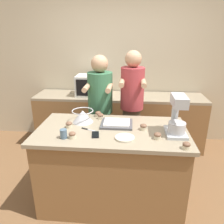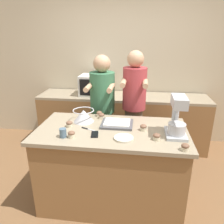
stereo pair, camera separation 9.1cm
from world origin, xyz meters
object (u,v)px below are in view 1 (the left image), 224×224
Objects in this scene: microwave_oven at (91,85)px; drinking_glass at (64,134)px; cupcake_3 at (72,135)px; cupcake_6 at (101,116)px; cell_phone at (95,135)px; cupcake_2 at (69,125)px; stand_mixer at (177,118)px; person_left at (100,111)px; knife at (89,130)px; person_right at (132,110)px; small_plate at (125,138)px; baking_tray at (117,123)px; cupcake_5 at (186,145)px; cupcake_0 at (157,136)px; cupcake_1 at (98,114)px; cupcake_4 at (143,127)px; mixing_bowl at (83,116)px.

drinking_glass is at bearing -89.03° from microwave_oven.
cupcake_6 is at bearing 68.61° from cupcake_3.
cell_phone is 2.18× the size of cupcake_2.
stand_mixer is 0.87× the size of microwave_oven.
person_left is 7.82× the size of knife.
small_plate is (-0.06, -0.91, 0.03)m from person_right.
person_right is at bearing 74.56° from baking_tray.
microwave_oven is 2.10m from cupcake_5.
baking_tray is at bearing 143.99° from cupcake_0.
cupcake_6 is (-0.20, 0.17, 0.02)m from baking_tray.
cupcake_3 and cupcake_5 have the same top height.
small_plate is (0.10, -0.32, -0.01)m from baking_tray.
cupcake_3 is (-0.41, -0.36, 0.02)m from baking_tray.
person_right is 0.97m from cupcake_2.
cupcake_1 is 0.08m from cupcake_6.
cupcake_2 is (-0.51, -0.11, 0.02)m from baking_tray.
person_left is at bearing 114.35° from baking_tray.
cupcake_4 is at bearing -79.70° from person_right.
cupcake_1 is 0.62m from cupcake_3.
drinking_glass is 0.60m from cupcake_6.
small_plate is 0.31m from cupcake_0.
person_left is 23.07× the size of cupcake_0.
person_right reaches higher than cell_phone.
person_left is 23.07× the size of cupcake_6.
mixing_bowl is (-0.56, -0.53, 0.10)m from person_right.
cupcake_4 is at bearing 19.52° from cell_phone.
cupcake_1 is at bearing -86.37° from person_left.
microwave_oven is 6.62× the size of cupcake_4.
person_left is 3.49× the size of microwave_oven.
knife is 0.57m from cupcake_4.
cupcake_3 is (-0.57, -0.95, 0.06)m from person_right.
mixing_bowl is at bearing -129.18° from cupcake_1.
cupcake_4 is at bearing -13.03° from mixing_bowl.
cupcake_4 is (0.68, -0.16, -0.04)m from mixing_bowl.
person_left reaches higher than drinking_glass.
stand_mixer reaches higher than drinking_glass.
stand_mixer is at bearing 16.44° from small_plate.
cupcake_6 is (-0.62, 0.47, 0.00)m from cupcake_0.
cupcake_0 is 1.00× the size of cupcake_2.
knife is at bearing -150.34° from baking_tray.
small_plate is 2.72× the size of cupcake_5.
microwave_oven is 3.04× the size of cell_phone.
person_right is at bearing 59.34° from knife.
cupcake_6 is at bearing 151.35° from cupcake_4.
microwave_oven is (-0.13, 1.21, 0.07)m from mixing_bowl.
baking_tray is 0.52m from cupcake_2.
cell_phone is 0.30m from small_plate.
cupcake_6 is (-0.01, 0.44, 0.03)m from cell_phone.
baking_tray is at bearing 107.39° from small_plate.
microwave_oven is 5.10× the size of drinking_glass.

